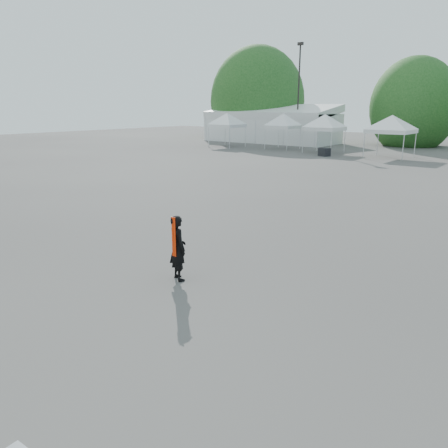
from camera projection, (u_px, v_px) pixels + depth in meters
The scene contains 11 objects.
ground at pixel (245, 275), 10.65m from camera, with size 120.00×120.00×0.00m, color #474442.
marquee at pixel (271, 125), 49.77m from camera, with size 15.00×6.25×4.23m.
light_pole_west at pixel (299, 89), 45.61m from camera, with size 0.60×0.25×10.30m.
tree_far_w at pixel (257, 102), 53.78m from camera, with size 4.80×4.80×7.30m.
tree_mid_w at pixel (413, 107), 44.55m from camera, with size 4.16×4.16×6.33m.
tent_a at pixel (227, 116), 43.80m from camera, with size 4.04×4.04×3.88m.
tent_b at pixel (283, 116), 41.34m from camera, with size 3.74×3.74×3.88m.
tent_c at pixel (325, 117), 37.94m from camera, with size 4.10×4.10×3.88m.
tent_d at pixel (392, 119), 34.23m from camera, with size 4.56×4.56×3.88m.
man at pixel (178, 248), 10.21m from camera, with size 0.68×0.57×1.57m.
crate_west at pixel (324, 152), 36.03m from camera, with size 0.85×0.66×0.66m, color black.
Camera 1 is at (5.83, -8.08, 3.99)m, focal length 35.00 mm.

